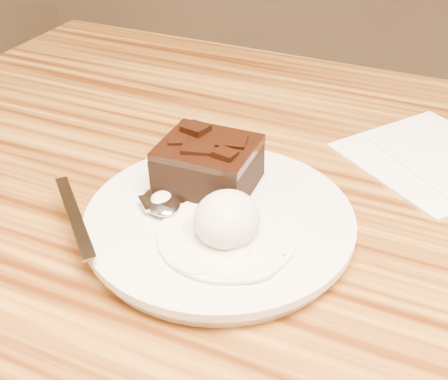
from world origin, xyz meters
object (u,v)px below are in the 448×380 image
at_px(spoon, 161,203).
at_px(napkin, 433,157).
at_px(brownie, 208,168).
at_px(plate, 219,223).
at_px(ice_cream_scoop, 227,219).

height_order(spoon, napkin, spoon).
bearing_deg(napkin, brownie, -137.60).
distance_m(plate, brownie, 0.06).
height_order(ice_cream_scoop, napkin, ice_cream_scoop).
bearing_deg(brownie, plate, -52.92).
xyz_separation_m(ice_cream_scoop, napkin, (0.14, 0.24, -0.04)).
bearing_deg(brownie, ice_cream_scoop, -53.30).
xyz_separation_m(plate, ice_cream_scoop, (0.02, -0.03, 0.03)).
bearing_deg(napkin, plate, -127.30).
bearing_deg(ice_cream_scoop, plate, 126.13).
relative_size(plate, brownie, 2.82).
xyz_separation_m(ice_cream_scoop, spoon, (-0.07, 0.01, -0.01)).
bearing_deg(spoon, brownie, 17.22).
relative_size(plate, napkin, 1.48).
height_order(plate, napkin, plate).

